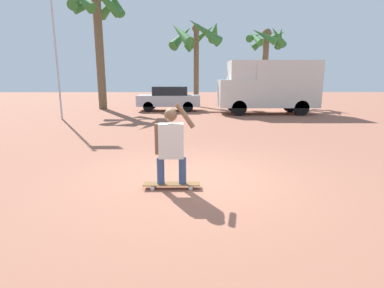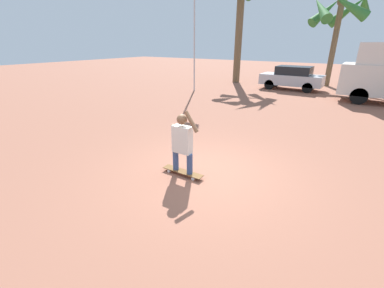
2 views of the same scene
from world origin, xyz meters
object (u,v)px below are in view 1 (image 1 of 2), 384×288
at_px(skateboard, 172,184).
at_px(palm_tree_near_van, 266,44).
at_px(person_skateboarder, 171,142).
at_px(parked_car_silver, 169,98).
at_px(palm_tree_center_background, 196,37).
at_px(camper_van, 269,85).
at_px(palm_tree_far_left, 97,14).
at_px(flagpole, 55,34).

height_order(skateboard, palm_tree_near_van, palm_tree_near_van).
relative_size(person_skateboarder, parked_car_silver, 0.39).
distance_m(person_skateboarder, palm_tree_center_background, 17.59).
xyz_separation_m(camper_van, palm_tree_center_background, (-4.10, 4.88, 3.27)).
bearing_deg(person_skateboarder, palm_tree_center_background, 86.99).
height_order(person_skateboarder, palm_tree_near_van, palm_tree_near_van).
bearing_deg(camper_van, person_skateboarder, -112.25).
height_order(camper_van, parked_car_silver, camper_van).
xyz_separation_m(camper_van, parked_car_silver, (-5.91, 1.77, -0.84)).
bearing_deg(palm_tree_far_left, flagpole, -97.16).
relative_size(palm_tree_center_background, flagpole, 0.82).
distance_m(camper_van, palm_tree_far_left, 11.74).
relative_size(palm_tree_center_background, palm_tree_far_left, 0.80).
bearing_deg(person_skateboarder, camper_van, 67.75).
bearing_deg(palm_tree_far_left, parked_car_silver, -13.64).
xyz_separation_m(palm_tree_near_van, palm_tree_far_left, (-11.61, -2.69, 1.51)).
bearing_deg(palm_tree_near_van, parked_car_silver, -151.61).
xyz_separation_m(skateboard, palm_tree_center_background, (0.90, 17.11, 4.83)).
bearing_deg(camper_van, palm_tree_near_van, 78.59).
xyz_separation_m(parked_car_silver, palm_tree_far_left, (-4.58, 1.11, 5.27)).
height_order(skateboard, flagpole, flagpole).
xyz_separation_m(person_skateboarder, palm_tree_near_van, (6.13, 17.80, 3.66)).
relative_size(camper_van, parked_car_silver, 1.42).
xyz_separation_m(palm_tree_far_left, flagpole, (-0.64, -5.11, -1.93)).
relative_size(palm_tree_near_van, flagpole, 0.77).
bearing_deg(flagpole, camper_van, 11.34).
distance_m(person_skateboarder, parked_car_silver, 14.02).
bearing_deg(palm_tree_near_van, palm_tree_center_background, -172.49).
xyz_separation_m(parked_car_silver, palm_tree_center_background, (1.81, 3.11, 4.11)).
bearing_deg(skateboard, palm_tree_near_van, 71.01).
distance_m(person_skateboarder, camper_van, 13.23).
height_order(palm_tree_center_background, palm_tree_far_left, palm_tree_far_left).
distance_m(person_skateboarder, palm_tree_near_van, 19.17).
height_order(palm_tree_near_van, palm_tree_far_left, palm_tree_far_left).
xyz_separation_m(person_skateboarder, camper_van, (5.00, 12.23, 0.75)).
bearing_deg(palm_tree_near_van, camper_van, -101.41).
xyz_separation_m(person_skateboarder, palm_tree_center_background, (0.90, 17.11, 4.01)).
bearing_deg(flagpole, palm_tree_near_van, 32.48).
bearing_deg(camper_van, flagpole, -168.66).
bearing_deg(person_skateboarder, palm_tree_near_van, 71.01).
bearing_deg(palm_tree_center_background, flagpole, -134.65).
bearing_deg(palm_tree_far_left, palm_tree_near_van, 13.05).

